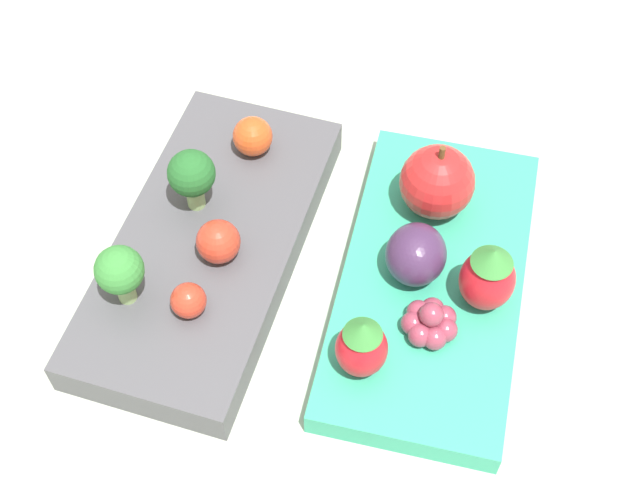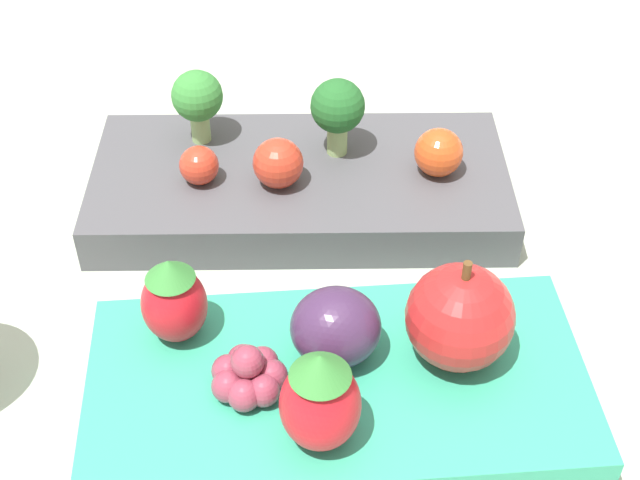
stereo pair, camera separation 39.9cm
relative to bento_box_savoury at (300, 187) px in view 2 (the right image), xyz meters
The scene contains 13 objects.
ground_plane 0.07m from the bento_box_savoury, 83.88° to the right, with size 4.00×4.00×0.00m, color #ADB7A3.
bento_box_savoury is the anchor object (origin of this frame).
bento_box_fruit 0.14m from the bento_box_savoury, 85.61° to the right, with size 0.22×0.11×0.02m.
broccoli_floret_0 0.07m from the bento_box_savoury, 149.49° to the left, with size 0.03×0.03×0.04m.
broccoli_floret_1 0.05m from the bento_box_savoury, 32.39° to the left, with size 0.03×0.03×0.05m.
cherry_tomato_0 0.06m from the bento_box_savoury, behind, with size 0.02×0.02×0.02m.
cherry_tomato_1 0.08m from the bento_box_savoury, ahead, with size 0.03×0.03×0.03m.
cherry_tomato_2 0.03m from the bento_box_savoury, 134.99° to the right, with size 0.03×0.03×0.03m.
apple 0.15m from the bento_box_savoury, 65.42° to the right, with size 0.05×0.05×0.06m.
strawberry_0 0.17m from the bento_box_savoury, 90.89° to the right, with size 0.03×0.03×0.05m.
strawberry_1 0.13m from the bento_box_savoury, 119.58° to the right, with size 0.03×0.03×0.05m.
plum 0.13m from the bento_box_savoury, 85.40° to the right, with size 0.04×0.04×0.04m.
grape_cluster 0.15m from the bento_box_savoury, 102.11° to the right, with size 0.03×0.03×0.02m.
Camera 2 is at (-0.03, -0.32, 0.32)m, focal length 50.00 mm.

